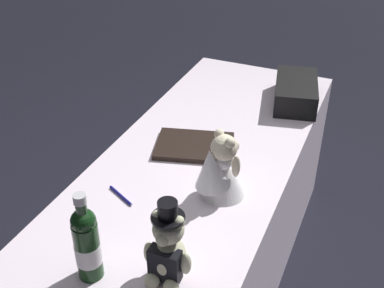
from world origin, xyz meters
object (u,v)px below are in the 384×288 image
at_px(teddy_bear_bride, 220,169).
at_px(gift_case_black, 296,92).
at_px(signing_pen, 122,196).
at_px(teddy_bear_groom, 168,250).
at_px(guestbook, 194,146).
at_px(champagne_bottle, 87,243).

height_order(teddy_bear_bride, gift_case_black, teddy_bear_bride).
height_order(teddy_bear_bride, signing_pen, teddy_bear_bride).
bearing_deg(gift_case_black, teddy_bear_groom, -3.88).
bearing_deg(teddy_bear_bride, guestbook, -140.43).
height_order(signing_pen, guestbook, guestbook).
height_order(signing_pen, gift_case_black, gift_case_black).
bearing_deg(gift_case_black, champagne_bottle, -12.80).
relative_size(teddy_bear_groom, signing_pen, 2.11).
height_order(champagne_bottle, guestbook, champagne_bottle).
bearing_deg(guestbook, gift_case_black, 137.29).
bearing_deg(champagne_bottle, gift_case_black, 167.20).
relative_size(teddy_bear_groom, guestbook, 0.88).
distance_m(champagne_bottle, guestbook, 0.74).
bearing_deg(champagne_bottle, teddy_bear_bride, 157.16).
bearing_deg(teddy_bear_bride, signing_pen, -63.15).
distance_m(teddy_bear_bride, gift_case_black, 0.79).
xyz_separation_m(signing_pen, guestbook, (-0.39, 0.11, 0.01)).
distance_m(teddy_bear_bride, signing_pen, 0.36).
distance_m(signing_pen, guestbook, 0.41).
xyz_separation_m(teddy_bear_groom, signing_pen, (-0.26, -0.31, -0.10)).
height_order(teddy_bear_groom, guestbook, teddy_bear_groom).
bearing_deg(gift_case_black, guestbook, -26.86).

